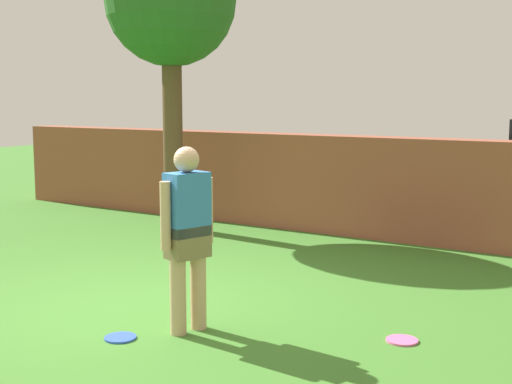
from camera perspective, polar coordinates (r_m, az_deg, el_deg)
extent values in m
plane|color=#3D7528|center=(7.00, -9.97, -9.27)|extent=(40.00, 40.00, 0.00)
cube|color=brown|center=(11.29, 0.21, 1.13)|extent=(10.35, 0.50, 1.47)
cylinder|color=brown|center=(10.87, -6.81, 4.70)|extent=(0.30, 0.30, 2.94)
sphere|color=#286023|center=(10.95, -6.98, 15.30)|extent=(1.98, 1.98, 1.98)
cylinder|color=tan|center=(6.08, -6.40, -7.65)|extent=(0.14, 0.14, 0.85)
cylinder|color=tan|center=(6.20, -4.74, -7.31)|extent=(0.14, 0.14, 0.85)
cube|color=olive|center=(6.05, -5.60, -4.05)|extent=(0.30, 0.40, 0.28)
cube|color=#3372BF|center=(5.99, -5.65, -1.01)|extent=(0.30, 0.40, 0.55)
sphere|color=tan|center=(5.95, -5.69, 2.66)|extent=(0.22, 0.22, 0.22)
cylinder|color=tan|center=(5.88, -7.40, -1.96)|extent=(0.09, 0.09, 0.58)
cylinder|color=tan|center=(6.14, -3.95, -1.49)|extent=(0.09, 0.09, 0.58)
cylinder|color=black|center=(12.52, 20.16, -0.61)|extent=(0.65, 0.25, 0.64)
cylinder|color=black|center=(10.91, 17.68, -1.67)|extent=(0.65, 0.25, 0.64)
cylinder|color=pink|center=(6.11, 11.83, -11.77)|extent=(0.27, 0.27, 0.02)
cylinder|color=blue|center=(6.16, -11.02, -11.60)|extent=(0.27, 0.27, 0.02)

